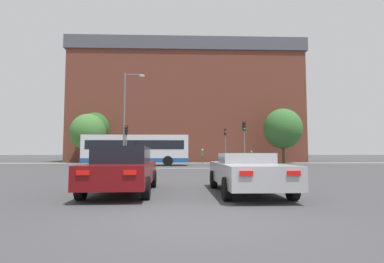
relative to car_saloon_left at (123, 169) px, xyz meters
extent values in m
plane|color=#3D3D3F|center=(2.17, -4.06, -0.76)|extent=(400.00, 400.00, 0.00)
cube|color=silver|center=(2.17, 15.67, -0.76)|extent=(7.79, 0.30, 0.01)
cube|color=gray|center=(2.17, 28.88, -0.76)|extent=(68.66, 2.50, 0.01)
cube|color=brown|center=(2.70, 37.53, 7.31)|extent=(34.38, 10.87, 16.15)
cube|color=#4C4F56|center=(2.70, 37.53, 16.37)|extent=(35.07, 11.31, 1.95)
cube|color=brown|center=(-10.07, 37.97, 18.14)|extent=(0.90, 0.90, 1.60)
cube|color=brown|center=(-1.01, 36.75, 18.14)|extent=(0.90, 0.90, 1.60)
cube|color=brown|center=(7.35, 37.60, 18.14)|extent=(0.90, 0.90, 1.60)
cube|color=brown|center=(15.00, 39.87, 18.14)|extent=(0.90, 0.90, 1.60)
cube|color=#600C0F|center=(0.00, 0.01, -0.12)|extent=(1.97, 4.81, 0.65)
cube|color=black|center=(0.00, -0.04, 0.47)|extent=(1.64, 2.18, 0.53)
cylinder|color=black|center=(-0.92, 1.46, -0.44)|extent=(0.24, 0.65, 0.64)
cylinder|color=black|center=(0.84, 1.51, -0.44)|extent=(0.24, 0.65, 0.64)
cylinder|color=black|center=(-0.84, -1.49, -0.44)|extent=(0.24, 0.65, 0.64)
cylinder|color=black|center=(0.92, -1.44, -0.44)|extent=(0.24, 0.65, 0.64)
cube|color=red|center=(-0.51, -2.40, 0.04)|extent=(0.32, 0.06, 0.12)
cube|color=red|center=(0.64, -2.37, 0.04)|extent=(0.32, 0.06, 0.12)
cube|color=#9E9EA3|center=(4.01, -0.25, -0.13)|extent=(1.93, 4.85, 0.64)
cube|color=#9E9EA3|center=(4.01, -0.13, 0.36)|extent=(1.63, 1.47, 0.33)
cylinder|color=black|center=(3.09, 1.24, -0.44)|extent=(0.23, 0.64, 0.64)
cylinder|color=black|center=(4.89, 1.26, -0.44)|extent=(0.23, 0.64, 0.64)
cylinder|color=black|center=(3.13, -1.76, -0.44)|extent=(0.23, 0.64, 0.64)
cylinder|color=black|center=(4.93, -1.73, -0.44)|extent=(0.23, 0.64, 0.64)
cube|color=red|center=(3.46, -2.69, 0.03)|extent=(0.32, 0.05, 0.12)
cube|color=red|center=(4.62, -2.68, 0.03)|extent=(0.32, 0.05, 0.12)
cube|color=silver|center=(-2.75, 21.21, 0.97)|extent=(10.66, 2.47, 2.77)
cube|color=#194C8E|center=(-2.75, 21.21, -0.19)|extent=(10.68, 2.49, 0.44)
cube|color=black|center=(-2.75, 21.21, 1.35)|extent=(9.81, 2.50, 0.90)
cylinder|color=black|center=(0.55, 22.39, -0.26)|extent=(1.00, 0.28, 1.00)
cylinder|color=black|center=(0.55, 20.03, -0.26)|extent=(1.00, 0.28, 1.00)
cylinder|color=black|center=(-6.05, 22.39, -0.26)|extent=(1.00, 0.28, 1.00)
cylinder|color=black|center=(-6.05, 20.03, -0.26)|extent=(1.00, 0.28, 1.00)
cylinder|color=slate|center=(7.46, 27.94, 1.03)|extent=(0.12, 0.12, 3.58)
cube|color=black|center=(7.46, 27.94, 3.22)|extent=(0.26, 0.20, 0.80)
sphere|color=black|center=(7.46, 27.81, 3.47)|extent=(0.17, 0.17, 0.17)
sphere|color=orange|center=(7.46, 27.81, 3.22)|extent=(0.17, 0.17, 0.17)
sphere|color=black|center=(7.46, 27.81, 2.96)|extent=(0.17, 0.17, 0.17)
cylinder|color=slate|center=(-2.99, 16.70, 0.70)|extent=(0.12, 0.12, 2.92)
cube|color=black|center=(-2.99, 16.70, 2.56)|extent=(0.26, 0.20, 0.80)
sphere|color=red|center=(-2.99, 16.57, 2.81)|extent=(0.17, 0.17, 0.17)
sphere|color=black|center=(-2.99, 16.57, 2.56)|extent=(0.17, 0.17, 0.17)
sphere|color=black|center=(-2.99, 16.57, 2.30)|extent=(0.17, 0.17, 0.17)
cylinder|color=slate|center=(7.55, 16.84, 0.90)|extent=(0.12, 0.12, 3.33)
cube|color=black|center=(7.55, 16.84, 2.96)|extent=(0.26, 0.20, 0.80)
sphere|color=black|center=(7.55, 16.71, 3.22)|extent=(0.17, 0.17, 0.17)
sphere|color=black|center=(7.55, 16.71, 2.96)|extent=(0.17, 0.17, 0.17)
sphere|color=#1ED14C|center=(7.55, 16.71, 2.71)|extent=(0.17, 0.17, 0.17)
cylinder|color=slate|center=(-3.18, 16.67, 3.46)|extent=(0.16, 0.16, 8.45)
cylinder|color=slate|center=(-2.42, 16.67, 7.53)|extent=(1.52, 0.10, 0.10)
ellipsoid|color=#B2B2B7|center=(-1.66, 16.67, 7.43)|extent=(0.50, 0.36, 0.22)
cylinder|color=#333851|center=(4.59, 28.60, -0.33)|extent=(0.13, 0.13, 0.87)
cylinder|color=#333851|center=(4.57, 28.43, -0.33)|extent=(0.13, 0.13, 0.87)
cube|color=#336B38|center=(4.58, 28.51, 0.46)|extent=(0.25, 0.41, 0.69)
sphere|color=tan|center=(4.58, 28.51, 0.93)|extent=(0.26, 0.26, 0.26)
cylinder|color=black|center=(10.94, 28.19, -0.38)|extent=(0.13, 0.13, 0.76)
cylinder|color=black|center=(10.78, 28.15, -0.38)|extent=(0.13, 0.13, 0.76)
cube|color=#336B38|center=(10.86, 28.17, 0.30)|extent=(0.44, 0.32, 0.60)
sphere|color=tan|center=(10.86, 28.17, 0.71)|extent=(0.23, 0.23, 0.23)
cylinder|color=black|center=(0.17, 28.86, -0.37)|extent=(0.13, 0.13, 0.78)
cylinder|color=black|center=(0.05, 28.98, -0.37)|extent=(0.13, 0.13, 0.78)
cube|color=#232328|center=(0.11, 28.92, 0.33)|extent=(0.44, 0.44, 0.62)
sphere|color=tan|center=(0.11, 28.92, 0.75)|extent=(0.23, 0.23, 0.23)
cylinder|color=#4C3823|center=(15.05, 28.37, 0.42)|extent=(0.36, 0.36, 2.36)
ellipsoid|color=#33662D|center=(15.05, 28.37, 3.70)|extent=(4.94, 4.94, 5.19)
cylinder|color=#4C3823|center=(-10.42, 29.86, 0.28)|extent=(0.36, 0.36, 2.10)
ellipsoid|color=#3D7033|center=(-10.42, 29.86, 3.28)|extent=(4.59, 4.59, 4.82)
cylinder|color=#4C3823|center=(-10.28, 32.95, 0.65)|extent=(0.36, 0.36, 2.83)
ellipsoid|color=#285623|center=(-10.28, 32.95, 3.99)|extent=(4.53, 4.53, 4.75)
camera|label=1|loc=(1.91, -9.86, 0.52)|focal=28.00mm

